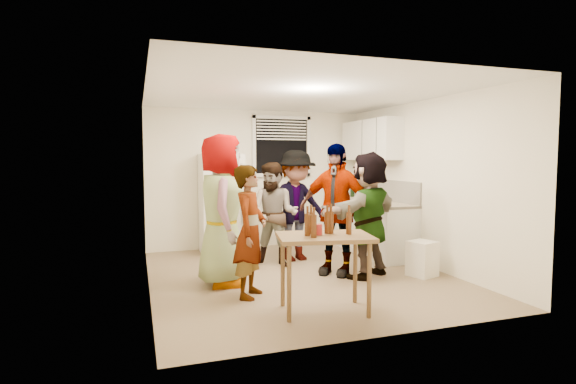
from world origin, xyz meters
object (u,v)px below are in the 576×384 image
object	(u,v)px
beer_bottle_counter	(373,202)
red_cup	(318,235)
guest_stripe	(251,296)
beer_bottle_table	(331,233)
wine_bottle	(352,197)
guest_grey	(222,284)
refrigerator	(221,204)
guest_black	(335,274)
blue_cup	(378,205)
guest_back_right	(296,260)
guest_back_left	(275,266)
guest_orange	(367,276)
trash_bin	(422,258)
kettle	(366,200)
serving_table	(324,311)

from	to	relation	value
beer_bottle_counter	red_cup	bearing A→B (deg)	-130.56
guest_stripe	beer_bottle_table	bearing A→B (deg)	-102.85
wine_bottle	guest_grey	xyz separation A→B (m)	(-2.84, -1.95, -0.90)
refrigerator	guest_black	size ratio (longest dim) A/B	0.93
blue_cup	red_cup	xyz separation A→B (m)	(-1.76, -1.82, -0.08)
refrigerator	guest_back_right	distance (m)	1.63
guest_back_left	guest_back_right	size ratio (longest dim) A/B	0.89
red_cup	guest_orange	size ratio (longest dim) A/B	0.07
wine_bottle	guest_stripe	world-z (taller)	wine_bottle
red_cup	guest_back_right	size ratio (longest dim) A/B	0.06
guest_back_right	guest_grey	bearing A→B (deg)	-151.70
beer_bottle_table	guest_stripe	bearing A→B (deg)	136.53
refrigerator	guest_back_left	bearing A→B (deg)	-64.53
trash_bin	guest_orange	xyz separation A→B (m)	(-0.72, 0.23, -0.25)
kettle	guest_stripe	distance (m)	3.26
refrigerator	guest_black	distance (m)	2.46
wine_bottle	guest_black	world-z (taller)	wine_bottle
refrigerator	guest_black	world-z (taller)	refrigerator
guest_back_left	guest_orange	distance (m)	1.43
trash_bin	guest_back_left	xyz separation A→B (m)	(-1.77, 1.21, -0.25)
kettle	wine_bottle	world-z (taller)	wine_bottle
red_cup	guest_stripe	world-z (taller)	red_cup
beer_bottle_table	guest_back_right	bearing A→B (deg)	79.65
guest_back_right	guest_back_left	bearing A→B (deg)	-155.88
red_cup	guest_black	size ratio (longest dim) A/B	0.06
guest_grey	guest_back_left	size ratio (longest dim) A/B	1.24
refrigerator	beer_bottle_counter	bearing A→B (deg)	-24.29
beer_bottle_counter	beer_bottle_table	bearing A→B (deg)	-128.62
beer_bottle_table	beer_bottle_counter	bearing A→B (deg)	51.38
refrigerator	beer_bottle_counter	distance (m)	2.58
guest_black	guest_orange	bearing A→B (deg)	10.74
blue_cup	guest_back_left	size ratio (longest dim) A/B	0.08
beer_bottle_counter	red_cup	world-z (taller)	beer_bottle_counter
guest_black	beer_bottle_counter	bearing A→B (deg)	84.18
serving_table	red_cup	world-z (taller)	red_cup
guest_grey	kettle	bearing A→B (deg)	-56.71
guest_back_left	blue_cup	bearing A→B (deg)	25.49
blue_cup	beer_bottle_counter	bearing A→B (deg)	69.31
wine_bottle	red_cup	world-z (taller)	wine_bottle
guest_back_right	blue_cup	bearing A→B (deg)	-32.33
serving_table	guest_orange	size ratio (longest dim) A/B	0.57
guest_stripe	guest_black	world-z (taller)	guest_black
guest_back_right	guest_black	size ratio (longest dim) A/B	0.96
kettle	beer_bottle_counter	bearing A→B (deg)	-76.93
guest_black	guest_back_left	bearing A→B (deg)	178.18
beer_bottle_counter	serving_table	world-z (taller)	beer_bottle_counter
serving_table	guest_back_left	xyz separation A→B (m)	(0.09, 2.11, 0.00)
refrigerator	beer_bottle_table	distance (m)	3.31
guest_grey	guest_black	world-z (taller)	guest_grey
guest_back_right	wine_bottle	bearing A→B (deg)	24.91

